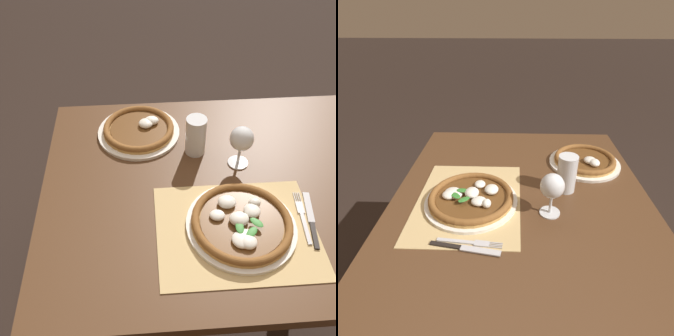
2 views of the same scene
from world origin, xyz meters
The scene contains 9 objects.
ground_plane centered at (0.00, 0.00, 0.00)m, with size 24.00×24.00×0.00m, color black.
dining_table centered at (0.00, 0.00, 0.63)m, with size 1.18×0.95×0.74m.
paper_placemat centered at (0.02, -0.19, 0.74)m, with size 0.48×0.37×0.00m, color tan.
pizza_near centered at (0.03, -0.18, 0.76)m, with size 0.33×0.33×0.05m.
pizza_far centered at (-0.26, 0.28, 0.76)m, with size 0.31×0.31×0.05m.
wine_glass centered at (0.08, 0.10, 0.85)m, with size 0.08×0.08×0.16m.
pint_glass centered at (-0.06, 0.17, 0.81)m, with size 0.07×0.07×0.15m.
fork centered at (0.23, -0.16, 0.75)m, with size 0.04×0.20×0.00m.
knife centered at (0.25, -0.17, 0.75)m, with size 0.05×0.21×0.01m.
Camera 1 is at (-0.24, -0.87, 1.70)m, focal length 42.00 mm.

